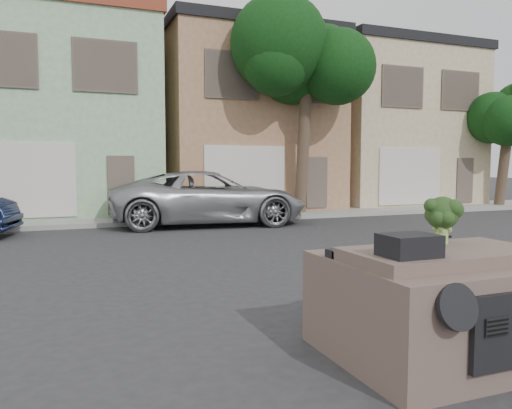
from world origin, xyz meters
TOP-DOWN VIEW (x-y plane):
  - ground_plane at (0.00, 0.00)m, footprint 120.00×120.00m
  - sidewalk at (0.00, 10.50)m, footprint 40.00×3.00m
  - townhouse_mint at (-3.50, 14.50)m, footprint 7.20×8.20m
  - townhouse_tan at (4.00, 14.50)m, footprint 7.20×8.20m
  - townhouse_beige at (11.50, 14.50)m, footprint 7.20×8.20m
  - silver_pickup at (1.01, 8.59)m, footprint 6.55×3.50m
  - tree_near at (5.00, 9.80)m, footprint 4.40×4.00m
  - tree_far at (15.00, 9.80)m, footprint 3.20×3.00m
  - car_dashboard at (0.00, -3.00)m, footprint 2.00×1.80m
  - instrument_hump at (-0.58, -3.35)m, footprint 0.48×0.38m
  - wiper_arm at (0.28, -2.62)m, footprint 0.69×0.15m
  - broccoli at (0.22, -2.87)m, footprint 0.47×0.47m

SIDE VIEW (x-z plane):
  - ground_plane at x=0.00m, z-range 0.00..0.00m
  - silver_pickup at x=1.01m, z-range -0.88..0.88m
  - sidewalk at x=0.00m, z-range 0.00..0.15m
  - car_dashboard at x=0.00m, z-range 0.00..1.12m
  - wiper_arm at x=0.28m, z-range 1.12..1.14m
  - instrument_hump at x=-0.58m, z-range 1.12..1.32m
  - broccoli at x=0.22m, z-range 1.12..1.62m
  - tree_far at x=15.00m, z-range 0.00..6.00m
  - townhouse_mint at x=-3.50m, z-range 0.00..7.55m
  - townhouse_tan at x=4.00m, z-range 0.00..7.55m
  - townhouse_beige at x=11.50m, z-range 0.00..7.55m
  - tree_near at x=5.00m, z-range 0.00..8.50m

